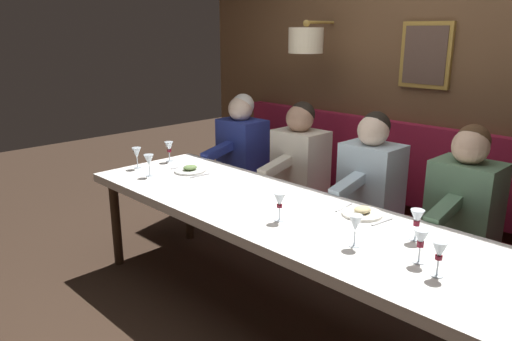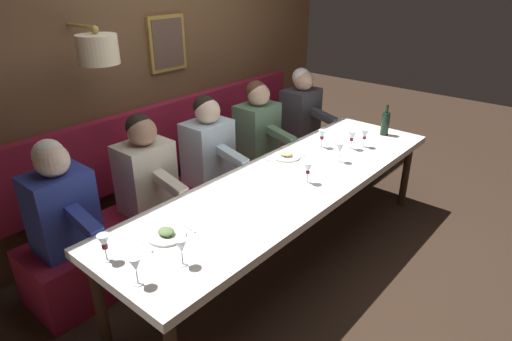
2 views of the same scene
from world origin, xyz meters
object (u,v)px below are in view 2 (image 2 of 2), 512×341
Objects in this scene: wine_bottle at (385,123)px; wine_glass_5 at (181,247)px; wine_glass_4 at (322,135)px; wine_glass_1 at (365,135)px; dining_table at (290,186)px; diner_farthest at (60,200)px; diner_middle at (208,143)px; wine_glass_7 at (308,169)px; wine_glass_0 at (135,265)px; diner_near at (258,124)px; diner_far at (145,167)px; wine_glass_2 at (104,243)px; wine_glass_3 at (340,149)px; diner_nearest at (301,107)px; wine_glass_6 at (352,137)px.

wine_glass_5 is at bearing 91.39° from wine_bottle.
wine_glass_1 is at bearing -138.16° from wine_glass_4.
diner_farthest reaches higher than dining_table.
wine_glass_7 is at bearing -177.24° from diner_middle.
diner_near is at bearing -64.82° from wine_glass_0.
dining_table is 4.00× the size of diner_far.
wine_glass_1 is 1.00× the size of wine_glass_5.
diner_near is 1.00× the size of diner_middle.
diner_farthest is at bearing 7.50° from wine_glass_5.
wine_glass_2 is 0.43m from wine_glass_5.
diner_middle is at bearing 2.76° from wine_glass_7.
diner_near and diner_farthest have the same top height.
wine_glass_5 reaches higher than dining_table.
wine_glass_2 is at bearing 81.87° from wine_glass_3.
diner_middle is 1.36m from diner_farthest.
diner_nearest is 1.00× the size of diner_far.
dining_table is at bearing -81.70° from wine_glass_5.
diner_far is 1.25m from wine_glass_7.
wine_glass_5 is 1.00× the size of wine_glass_7.
wine_glass_0 is (-1.01, 0.80, 0.04)m from diner_far.
wine_glass_4 is at bearing 31.50° from wine_glass_6.
dining_table is at bearing 85.18° from wine_bottle.
wine_glass_0 is at bearing 94.87° from dining_table.
wine_bottle reaches higher than dining_table.
wine_glass_7 is at bearing 148.47° from diner_near.
wine_glass_0 is (-1.01, 2.89, 0.04)m from diner_nearest.
dining_table is 10.56× the size of wine_bottle.
wine_glass_0 is 0.30m from wine_glass_2.
wine_glass_1 and wine_glass_7 have the same top height.
wine_glass_1 reaches higher than dining_table.
wine_glass_0 is 1.00× the size of wine_glass_3.
wine_glass_1 is at bearing -113.14° from diner_farthest.
wine_bottle is (-1.00, 0.03, 0.04)m from diner_nearest.
wine_glass_4 is at bearing 135.54° from diner_nearest.
wine_glass_0 is 1.00× the size of wine_glass_4.
wine_glass_0 is at bearing 78.32° from wine_glass_5.
wine_glass_7 is 1.34m from wine_bottle.
wine_glass_3 is (-1.00, -1.90, 0.04)m from diner_farthest.
diner_near is at bearing -36.82° from dining_table.
diner_nearest is 4.82× the size of wine_glass_3.
diner_near is 1.00× the size of diner_far.
dining_table is 19.31× the size of wine_glass_3.
diner_far is (0.88, 0.68, 0.13)m from dining_table.
wine_glass_1 is at bearing -163.10° from diner_near.
wine_bottle is (0.01, -2.86, -0.00)m from wine_glass_0.
wine_glass_2 is at bearing 115.91° from diner_middle.
wine_glass_3 is 1.76m from wine_glass_5.
wine_glass_2 is at bearing 83.41° from dining_table.
wine_bottle is at bearing -96.82° from wine_glass_6.
diner_far is 4.82× the size of wine_glass_0.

